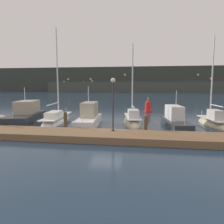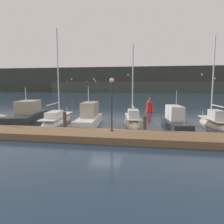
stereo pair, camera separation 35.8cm
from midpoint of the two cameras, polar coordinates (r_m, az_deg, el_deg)
The scene contains 13 objects.
ground_plane at distance 17.41m, azimuth -1.19°, elevation -5.18°, with size 400.00×400.00×0.00m, color #1E3347.
dock at distance 15.16m, azimuth -2.90°, elevation -6.18°, with size 28.23×2.80×0.45m, color brown.
mooring_pile_1 at distance 17.50m, azimuth -11.63°, elevation -2.59°, with size 0.28×0.28×1.60m, color #4C3D2D.
mooring_pile_2 at distance 16.30m, azimuth 9.11°, elevation -3.53°, with size 0.28×0.28×1.44m, color #4C3D2D.
motorboat_berth_1 at distance 24.08m, azimuth -20.98°, elevation -1.32°, with size 3.90×7.58×4.02m.
sailboat_berth_2 at distance 22.70m, azimuth -13.66°, elevation -2.14°, with size 2.63×7.96×9.89m.
motorboat_berth_3 at distance 20.45m, azimuth -5.59°, elevation -2.30°, with size 2.32×6.18×4.12m.
sailboat_berth_4 at distance 20.99m, azimuth 5.89°, elevation -2.74°, with size 2.41×5.93×8.38m.
motorboat_berth_5 at distance 20.35m, azimuth 16.74°, elevation -2.86°, with size 2.50×6.19×3.81m.
sailboat_berth_6 at distance 22.21m, azimuth 25.25°, elevation -2.66°, with size 2.16×5.41×8.70m.
channel_buoy at distance 30.16m, azimuth 10.07°, elevation 1.39°, with size 1.16×1.16×1.98m.
dock_lamppost at distance 15.27m, azimuth 0.62°, elevation 4.33°, with size 0.32×0.32×3.73m.
hillside_backdrop at distance 114.30m, azimuth 10.31°, elevation 8.06°, with size 240.00×23.00×12.44m.
Camera 2 is at (3.49, -16.65, 3.72)m, focal length 35.00 mm.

